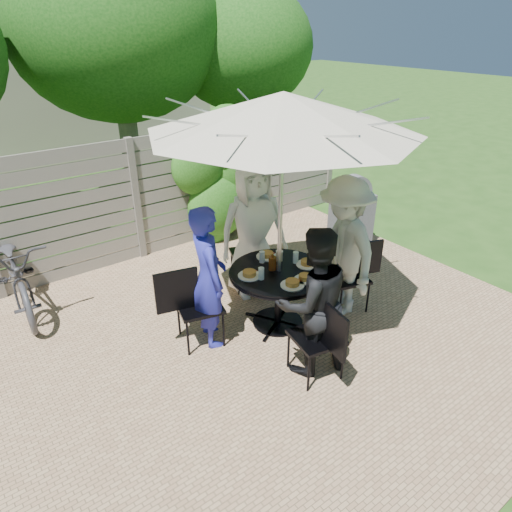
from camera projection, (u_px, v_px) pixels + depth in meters
backyard_envelope at (9, 51)px, 11.16m from camera, size 60.00×60.00×5.00m
patio_table at (278, 287)px, 5.32m from camera, size 1.39×1.39×0.74m
umbrella at (283, 112)px, 4.41m from camera, size 3.42×3.42×2.69m
chair_back at (250, 266)px, 6.22m from camera, size 0.62×0.77×1.00m
person_back at (253, 229)px, 5.82m from camera, size 1.02×0.80×1.83m
chair_left at (199, 320)px, 5.11m from camera, size 0.75×0.57×0.98m
person_left at (209, 277)px, 4.91m from camera, size 0.54×0.68×1.64m
chair_front at (316, 353)px, 4.62m from camera, size 0.54×0.73×0.96m
person_front at (313, 303)px, 4.50m from camera, size 0.92×0.80×1.61m
chair_right at (348, 289)px, 5.74m from camera, size 0.69×0.55×0.91m
person_right at (343, 248)px, 5.42m from camera, size 0.94×1.27×1.76m
plate_back at (267, 255)px, 5.50m from camera, size 0.26×0.26×0.06m
plate_left at (249, 274)px, 5.09m from camera, size 0.26×0.26×0.06m
plate_front at (292, 284)px, 4.91m from camera, size 0.26×0.26×0.06m
plate_right at (307, 263)px, 5.32m from camera, size 0.26×0.26×0.06m
plate_extra at (305, 278)px, 5.01m from camera, size 0.24×0.24×0.06m
glass_back at (262, 257)px, 5.36m from camera, size 0.07×0.07×0.14m
glass_left at (261, 273)px, 5.01m from camera, size 0.07×0.07×0.14m
glass_right at (296, 257)px, 5.35m from camera, size 0.07×0.07×0.14m
syrup_jug at (272, 263)px, 5.20m from camera, size 0.09×0.09×0.16m
coffee_cup at (279, 256)px, 5.40m from camera, size 0.08×0.08×0.12m
bicycle at (17, 272)px, 5.66m from camera, size 0.79×1.95×1.01m
bbq_grill at (351, 215)px, 7.22m from camera, size 0.65×0.55×1.19m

